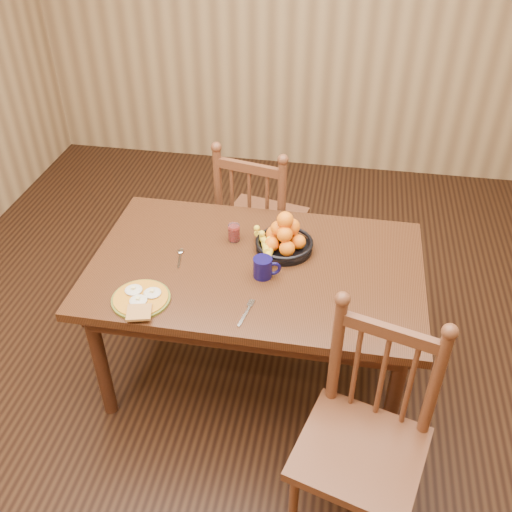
% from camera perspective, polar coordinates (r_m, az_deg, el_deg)
% --- Properties ---
extents(room, '(4.52, 5.02, 2.72)m').
position_cam_1_polar(room, '(2.44, 0.00, 10.39)').
color(room, black).
rests_on(room, ground).
extents(dining_table, '(1.60, 1.00, 0.75)m').
position_cam_1_polar(dining_table, '(2.81, 0.00, -2.20)').
color(dining_table, black).
rests_on(dining_table, ground).
extents(chair_far, '(0.56, 0.54, 1.05)m').
position_cam_1_polar(chair_far, '(3.50, 0.36, 3.46)').
color(chair_far, '#502818').
rests_on(chair_far, ground).
extents(chair_near, '(0.58, 0.57, 1.05)m').
position_cam_1_polar(chair_near, '(2.40, 10.74, -17.70)').
color(chair_near, '#502818').
rests_on(chair_near, ground).
extents(breakfast_plate, '(0.26, 0.30, 0.04)m').
position_cam_1_polar(breakfast_plate, '(2.59, -11.44, -4.21)').
color(breakfast_plate, '#59601E').
rests_on(breakfast_plate, dining_table).
extents(fork, '(0.05, 0.18, 0.00)m').
position_cam_1_polar(fork, '(2.50, -0.93, -5.54)').
color(fork, silver).
rests_on(fork, dining_table).
extents(spoon, '(0.05, 0.16, 0.01)m').
position_cam_1_polar(spoon, '(2.84, -7.59, 0.18)').
color(spoon, silver).
rests_on(spoon, dining_table).
extents(coffee_mug, '(0.13, 0.09, 0.10)m').
position_cam_1_polar(coffee_mug, '(2.66, 0.77, -1.15)').
color(coffee_mug, '#0E0A3A').
rests_on(coffee_mug, dining_table).
extents(juice_glass, '(0.06, 0.06, 0.09)m').
position_cam_1_polar(juice_glass, '(2.90, -2.21, 2.30)').
color(juice_glass, silver).
rests_on(juice_glass, dining_table).
extents(fruit_bowl, '(0.32, 0.32, 0.22)m').
position_cam_1_polar(fruit_bowl, '(2.82, 2.73, 1.67)').
color(fruit_bowl, black).
rests_on(fruit_bowl, dining_table).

